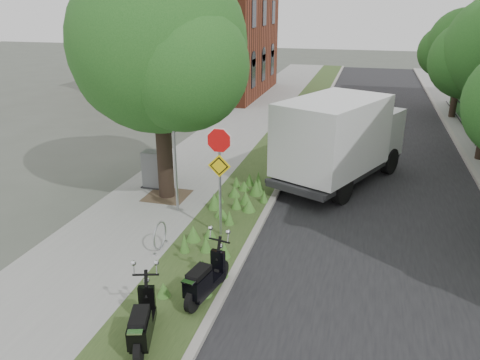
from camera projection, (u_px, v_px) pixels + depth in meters
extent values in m
plane|color=#4C5147|center=(264.00, 255.00, 12.36)|extent=(120.00, 120.00, 0.00)
cube|color=gray|center=(223.00, 141.00, 22.41)|extent=(3.50, 60.00, 0.12)
cube|color=#2C411B|center=(280.00, 145.00, 21.73)|extent=(2.00, 60.00, 0.12)
cube|color=#9E9991|center=(301.00, 146.00, 21.48)|extent=(0.20, 60.00, 0.13)
cube|color=black|center=(380.00, 154.00, 20.64)|extent=(7.00, 60.00, 0.01)
cube|color=#9E9991|center=(466.00, 159.00, 19.75)|extent=(0.20, 60.00, 0.13)
cylinder|color=black|center=(163.00, 132.00, 15.04)|extent=(0.52, 0.52, 4.48)
sphere|color=#1E521B|center=(158.00, 44.00, 14.07)|extent=(5.40, 5.40, 5.40)
sphere|color=#1E521B|center=(136.00, 62.00, 15.34)|extent=(4.05, 4.05, 4.05)
sphere|color=#1E521B|center=(184.00, 66.00, 13.39)|extent=(3.78, 3.78, 3.78)
cube|color=#473828|center=(167.00, 196.00, 15.83)|extent=(1.40, 1.40, 0.01)
cylinder|color=#A5A8AD|center=(175.00, 149.00, 14.02)|extent=(0.08, 0.08, 4.00)
torus|color=#A5A8AD|center=(160.00, 235.00, 12.31)|extent=(0.05, 0.77, 0.77)
cube|color=#A5A8AD|center=(155.00, 254.00, 12.11)|extent=(0.06, 0.06, 0.04)
cube|color=#A5A8AD|center=(166.00, 241.00, 12.76)|extent=(0.06, 0.06, 0.04)
cylinder|color=#A5A8AD|center=(220.00, 185.00, 12.67)|extent=(0.07, 0.07, 3.00)
cylinder|color=red|center=(219.00, 141.00, 12.20)|extent=(0.86, 0.03, 0.86)
cylinder|color=white|center=(219.00, 140.00, 12.22)|extent=(0.94, 0.02, 0.94)
cube|color=yellow|center=(219.00, 166.00, 12.45)|extent=(0.64, 0.03, 0.64)
cube|color=brown|center=(202.00, 37.00, 33.13)|extent=(9.00, 10.00, 8.00)
sphere|color=#1E521B|center=(468.00, 60.00, 19.01)|extent=(3.15, 3.15, 3.15)
cylinder|color=black|center=(457.00, 85.00, 26.18)|extent=(0.36, 0.36, 3.64)
sphere|color=#1E521B|center=(463.00, 44.00, 25.40)|extent=(3.80, 3.80, 3.80)
sphere|color=#1E521B|center=(444.00, 52.00, 26.29)|extent=(2.85, 2.85, 2.85)
sphere|color=#1E521B|center=(479.00, 52.00, 24.91)|extent=(2.66, 2.66, 2.66)
cylinder|color=black|center=(149.00, 308.00, 9.57)|extent=(0.27, 0.54, 0.53)
cylinder|color=black|center=(139.00, 351.00, 8.40)|extent=(0.27, 0.54, 0.53)
cube|color=black|center=(144.00, 329.00, 8.93)|extent=(0.67, 1.21, 0.18)
cube|color=black|center=(140.00, 331.00, 8.51)|extent=(0.54, 0.74, 0.41)
cube|color=black|center=(139.00, 317.00, 8.47)|extent=(0.47, 0.67, 0.12)
cylinder|color=black|center=(221.00, 271.00, 10.88)|extent=(0.22, 0.54, 0.53)
cylinder|color=black|center=(193.00, 300.00, 9.82)|extent=(0.22, 0.54, 0.53)
cube|color=black|center=(207.00, 285.00, 10.30)|extent=(0.56, 1.22, 0.18)
cube|color=black|center=(198.00, 284.00, 9.92)|extent=(0.48, 0.72, 0.41)
cube|color=black|center=(199.00, 272.00, 9.87)|extent=(0.41, 0.66, 0.12)
cube|color=#262628|center=(338.00, 168.00, 17.16)|extent=(4.49, 6.32, 0.20)
cube|color=#B7BABC|center=(368.00, 130.00, 18.47)|extent=(2.73, 2.37, 1.79)
cube|color=white|center=(333.00, 134.00, 16.22)|extent=(4.00, 4.88, 2.46)
cube|color=#262628|center=(157.00, 186.00, 16.63)|extent=(0.99, 0.68, 0.04)
cube|color=slate|center=(156.00, 169.00, 16.40)|extent=(0.88, 0.56, 1.30)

